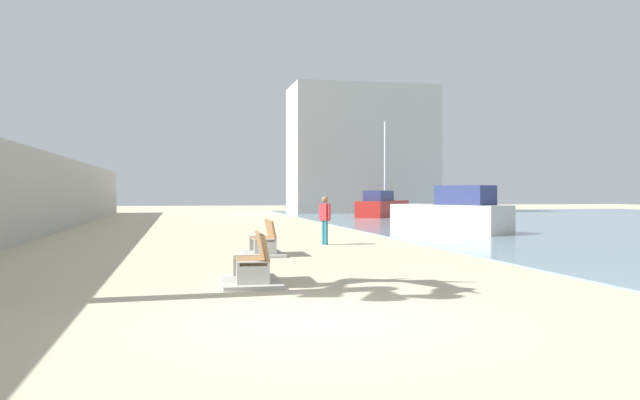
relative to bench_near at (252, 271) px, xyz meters
The scene contains 8 objects.
ground_plane 14.05m from the bench_near, 87.96° to the left, with size 120.00×120.00×0.00m, color #C6B793.
seawall 15.76m from the bench_near, 116.50° to the left, with size 0.80×64.00×3.40m, color #ADAAA3.
bench_near is the anchor object (origin of this frame).
bench_far 5.90m from the bench_near, 80.98° to the left, with size 1.11×2.10×0.98m.
person_walking 9.67m from the bench_near, 69.49° to the left, with size 0.32×0.47×1.63m.
boat_far_right 34.96m from the bench_near, 68.89° to the left, with size 5.57×7.14×6.71m.
boat_far_left 17.09m from the bench_near, 54.37° to the left, with size 4.05×5.50×1.99m.
harbor_building 44.49m from the bench_near, 72.02° to the left, with size 12.00×6.00×10.56m, color #ADAAA3.
Camera 1 is at (-1.84, -9.07, 1.77)m, focal length 37.96 mm.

